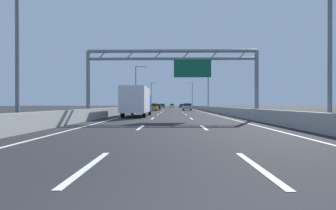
{
  "coord_description": "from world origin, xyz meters",
  "views": [
    {
      "loc": [
        -0.02,
        -1.84,
        1.34
      ],
      "look_at": [
        -1.31,
        83.8,
        1.06
      ],
      "focal_mm": 26.93,
      "sensor_mm": 36.0,
      "label": 1
    }
  ],
  "objects_px": {
    "orange_car": "(153,107)",
    "sign_gantry": "(175,66)",
    "red_car": "(172,105)",
    "streetlamp_left_near": "(22,23)",
    "black_car": "(157,107)",
    "white_car": "(172,106)",
    "blue_car": "(182,106)",
    "streetlamp_right_near": "(325,21)",
    "streetlamp_left_mid": "(137,85)",
    "streetlamp_right_far": "(192,93)",
    "streetlamp_right_mid": "(207,85)",
    "green_car": "(163,106)",
    "silver_car": "(187,107)",
    "streetlamp_left_far": "(152,93)",
    "box_truck": "(137,101)"
  },
  "relations": [
    {
      "from": "red_car",
      "to": "streetlamp_left_near",
      "type": "bearing_deg",
      "value": -93.42
    },
    {
      "from": "red_car",
      "to": "black_car",
      "type": "xyz_separation_m",
      "value": [
        -3.53,
        -76.68,
        -0.03
      ]
    },
    {
      "from": "streetlamp_right_near",
      "to": "white_car",
      "type": "distance_m",
      "value": 91.27
    },
    {
      "from": "black_car",
      "to": "red_car",
      "type": "bearing_deg",
      "value": 87.37
    },
    {
      "from": "streetlamp_left_mid",
      "to": "red_car",
      "type": "height_order",
      "value": "streetlamp_left_mid"
    },
    {
      "from": "streetlamp_left_mid",
      "to": "streetlamp_right_far",
      "type": "xyz_separation_m",
      "value": [
        14.93,
        41.1,
        0.0
      ]
    },
    {
      "from": "streetlamp_right_near",
      "to": "green_car",
      "type": "height_order",
      "value": "streetlamp_right_near"
    },
    {
      "from": "silver_car",
      "to": "green_car",
      "type": "bearing_deg",
      "value": 100.47
    },
    {
      "from": "streetlamp_right_far",
      "to": "blue_car",
      "type": "distance_m",
      "value": 8.89
    },
    {
      "from": "silver_car",
      "to": "green_car",
      "type": "xyz_separation_m",
      "value": [
        -6.87,
        37.15,
        0.01
      ]
    },
    {
      "from": "streetlamp_right_mid",
      "to": "green_car",
      "type": "distance_m",
      "value": 41.28
    },
    {
      "from": "orange_car",
      "to": "sign_gantry",
      "type": "bearing_deg",
      "value": -81.72
    },
    {
      "from": "streetlamp_right_far",
      "to": "orange_car",
      "type": "xyz_separation_m",
      "value": [
        -11.25,
        -43.89,
        -4.64
      ]
    },
    {
      "from": "streetlamp_left_near",
      "to": "silver_car",
      "type": "relative_size",
      "value": 2.28
    },
    {
      "from": "streetlamp_left_mid",
      "to": "streetlamp_right_mid",
      "type": "xyz_separation_m",
      "value": [
        14.93,
        0.0,
        0.0
      ]
    },
    {
      "from": "streetlamp_left_far",
      "to": "black_car",
      "type": "relative_size",
      "value": 2.16
    },
    {
      "from": "black_car",
      "to": "white_car",
      "type": "bearing_deg",
      "value": 85.22
    },
    {
      "from": "streetlamp_right_mid",
      "to": "blue_car",
      "type": "relative_size",
      "value": 2.25
    },
    {
      "from": "streetlamp_right_mid",
      "to": "red_car",
      "type": "distance_m",
      "value": 83.05
    },
    {
      "from": "streetlamp_left_mid",
      "to": "silver_car",
      "type": "height_order",
      "value": "streetlamp_left_mid"
    },
    {
      "from": "streetlamp_left_near",
      "to": "orange_car",
      "type": "xyz_separation_m",
      "value": [
        3.68,
        38.31,
        -4.64
      ]
    },
    {
      "from": "streetlamp_right_mid",
      "to": "black_car",
      "type": "distance_m",
      "value": 13.38
    },
    {
      "from": "streetlamp_right_near",
      "to": "blue_car",
      "type": "relative_size",
      "value": 2.25
    },
    {
      "from": "streetlamp_right_near",
      "to": "black_car",
      "type": "xyz_separation_m",
      "value": [
        -11.07,
        46.99,
        -4.65
      ]
    },
    {
      "from": "streetlamp_left_mid",
      "to": "red_car",
      "type": "relative_size",
      "value": 2.02
    },
    {
      "from": "black_car",
      "to": "box_truck",
      "type": "height_order",
      "value": "box_truck"
    },
    {
      "from": "red_car",
      "to": "blue_car",
      "type": "distance_m",
      "value": 48.09
    },
    {
      "from": "streetlamp_left_mid",
      "to": "box_truck",
      "type": "distance_m",
      "value": 26.49
    },
    {
      "from": "orange_car",
      "to": "box_truck",
      "type": "relative_size",
      "value": 0.49
    },
    {
      "from": "streetlamp_left_far",
      "to": "white_car",
      "type": "relative_size",
      "value": 2.06
    },
    {
      "from": "orange_car",
      "to": "green_car",
      "type": "bearing_deg",
      "value": 89.57
    },
    {
      "from": "orange_car",
      "to": "streetlamp_left_mid",
      "type": "bearing_deg",
      "value": 142.87
    },
    {
      "from": "sign_gantry",
      "to": "blue_car",
      "type": "bearing_deg",
      "value": 87.11
    },
    {
      "from": "green_car",
      "to": "silver_car",
      "type": "bearing_deg",
      "value": -79.53
    },
    {
      "from": "sign_gantry",
      "to": "white_car",
      "type": "height_order",
      "value": "sign_gantry"
    },
    {
      "from": "sign_gantry",
      "to": "blue_car",
      "type": "relative_size",
      "value": 3.74
    },
    {
      "from": "streetlamp_right_mid",
      "to": "green_car",
      "type": "bearing_deg",
      "value": 105.45
    },
    {
      "from": "green_car",
      "to": "red_car",
      "type": "bearing_deg",
      "value": 85.5
    },
    {
      "from": "streetlamp_right_far",
      "to": "orange_car",
      "type": "distance_m",
      "value": 45.54
    },
    {
      "from": "streetlamp_right_near",
      "to": "red_car",
      "type": "xyz_separation_m",
      "value": [
        -7.54,
        123.67,
        -4.62
      ]
    },
    {
      "from": "streetlamp_right_near",
      "to": "orange_car",
      "type": "distance_m",
      "value": 40.19
    },
    {
      "from": "streetlamp_right_mid",
      "to": "black_car",
      "type": "bearing_deg",
      "value": 151.95
    },
    {
      "from": "streetlamp_left_far",
      "to": "streetlamp_right_far",
      "type": "bearing_deg",
      "value": 0.0
    },
    {
      "from": "streetlamp_right_near",
      "to": "green_car",
      "type": "xyz_separation_m",
      "value": [
        -10.93,
        80.64,
        -4.61
      ]
    },
    {
      "from": "box_truck",
      "to": "red_car",
      "type": "bearing_deg",
      "value": 88.02
    },
    {
      "from": "sign_gantry",
      "to": "streetlamp_right_near",
      "type": "xyz_separation_m",
      "value": [
        7.22,
        -10.61,
        0.57
      ]
    },
    {
      "from": "silver_car",
      "to": "white_car",
      "type": "height_order",
      "value": "silver_car"
    },
    {
      "from": "blue_car",
      "to": "green_car",
      "type": "xyz_separation_m",
      "value": [
        -7.0,
        4.92,
        0.06
      ]
    },
    {
      "from": "streetlamp_left_far",
      "to": "green_car",
      "type": "xyz_separation_m",
      "value": [
        4.0,
        -1.55,
        -4.61
      ]
    },
    {
      "from": "orange_car",
      "to": "streetlamp_right_far",
      "type": "bearing_deg",
      "value": 75.62
    }
  ]
}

